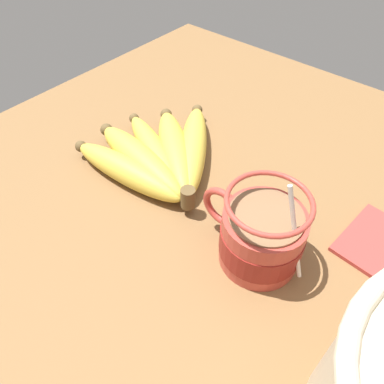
% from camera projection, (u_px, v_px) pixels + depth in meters
% --- Properties ---
extents(table, '(0.97, 0.97, 0.03)m').
position_uv_depth(table, '(227.00, 245.00, 0.49)').
color(table, brown).
rests_on(table, ground).
extents(coffee_mug, '(0.14, 0.10, 0.14)m').
position_uv_depth(coffee_mug, '(261.00, 236.00, 0.44)').
color(coffee_mug, '#B23D33').
rests_on(coffee_mug, table).
extents(banana_bunch, '(0.23, 0.23, 0.04)m').
position_uv_depth(banana_bunch, '(159.00, 156.00, 0.57)').
color(banana_bunch, brown).
rests_on(banana_bunch, table).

